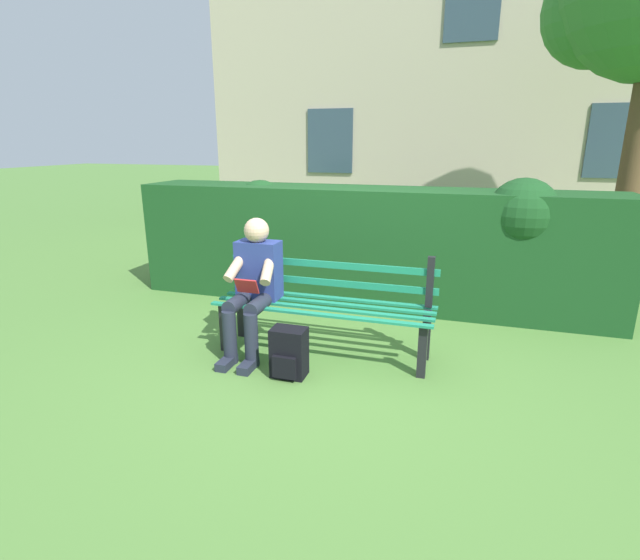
{
  "coord_description": "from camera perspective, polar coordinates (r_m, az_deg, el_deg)",
  "views": [
    {
      "loc": [
        -1.13,
        3.76,
        1.84
      ],
      "look_at": [
        0.0,
        0.1,
        0.72
      ],
      "focal_mm": 26.78,
      "sensor_mm": 36.0,
      "label": 1
    }
  ],
  "objects": [
    {
      "name": "ground",
      "position": [
        4.33,
        0.4,
        -8.81
      ],
      "size": [
        60.0,
        60.0,
        0.0
      ],
      "primitive_type": "plane",
      "color": "#517F38"
    },
    {
      "name": "hedge_backdrop",
      "position": [
        5.55,
        5.95,
        4.47
      ],
      "size": [
        5.42,
        0.87,
        1.49
      ],
      "color": "#19471E",
      "rests_on": "ground"
    },
    {
      "name": "person_seated",
      "position": [
        4.22,
        -7.95,
        -0.35
      ],
      "size": [
        0.44,
        0.73,
        1.2
      ],
      "color": "navy",
      "rests_on": "ground"
    },
    {
      "name": "building_facade",
      "position": [
        10.98,
        17.43,
        23.11
      ],
      "size": [
        9.86,
        3.21,
        6.54
      ],
      "color": "#BCAD93",
      "rests_on": "ground"
    },
    {
      "name": "backpack",
      "position": [
        3.89,
        -3.73,
        -8.68
      ],
      "size": [
        0.28,
        0.26,
        0.41
      ],
      "color": "black",
      "rests_on": "ground"
    },
    {
      "name": "park_bench",
      "position": [
        4.22,
        0.66,
        -2.93
      ],
      "size": [
        1.92,
        0.51,
        0.91
      ],
      "color": "black",
      "rests_on": "ground"
    }
  ]
}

